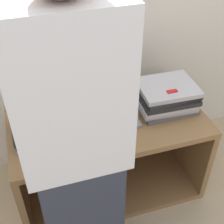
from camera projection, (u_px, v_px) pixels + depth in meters
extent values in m
plane|color=tan|center=(122.00, 220.00, 1.92)|extent=(12.00, 12.00, 0.00)
cube|color=olive|center=(107.00, 121.00, 1.81)|extent=(1.13, 0.61, 0.04)
cube|color=olive|center=(108.00, 180.00, 2.14)|extent=(1.13, 0.61, 0.04)
cube|color=olive|center=(20.00, 173.00, 1.85)|extent=(0.04, 0.61, 0.50)
cube|color=olive|center=(185.00, 136.00, 2.10)|extent=(0.04, 0.61, 0.50)
cube|color=olive|center=(96.00, 125.00, 2.19)|extent=(1.06, 0.04, 0.50)
cube|color=gray|center=(107.00, 117.00, 1.79)|extent=(0.33, 0.27, 0.02)
cube|color=#28282B|center=(107.00, 115.00, 1.79)|extent=(0.27, 0.15, 0.00)
cube|color=gray|center=(99.00, 82.00, 1.82)|extent=(0.33, 0.04, 0.27)
cube|color=black|center=(100.00, 83.00, 1.81)|extent=(0.29, 0.03, 0.23)
cube|color=gray|center=(45.00, 130.00, 1.70)|extent=(0.33, 0.27, 0.03)
cube|color=#232326|center=(45.00, 126.00, 1.69)|extent=(0.33, 0.27, 0.03)
cube|color=#232326|center=(43.00, 123.00, 1.67)|extent=(0.34, 0.28, 0.03)
cube|color=#232326|center=(44.00, 118.00, 1.66)|extent=(0.33, 0.27, 0.03)
cube|color=slate|center=(165.00, 105.00, 1.88)|extent=(0.33, 0.27, 0.03)
cube|color=#B7B7BC|center=(164.00, 101.00, 1.86)|extent=(0.34, 0.28, 0.03)
cube|color=#B7B7BC|center=(164.00, 99.00, 1.83)|extent=(0.33, 0.27, 0.03)
cube|color=#232326|center=(166.00, 96.00, 1.82)|extent=(0.34, 0.28, 0.03)
cube|color=#232326|center=(166.00, 91.00, 1.81)|extent=(0.34, 0.28, 0.03)
cube|color=#B7B7BC|center=(167.00, 87.00, 1.79)|extent=(0.34, 0.28, 0.03)
cube|color=#2D3342|center=(84.00, 219.00, 1.48)|extent=(0.34, 0.20, 0.80)
cube|color=white|center=(71.00, 96.00, 1.03)|extent=(0.40, 0.20, 0.64)
cylinder|color=tan|center=(3.00, 7.00, 1.05)|extent=(0.07, 0.32, 0.07)
cube|color=red|center=(172.00, 91.00, 1.73)|extent=(0.06, 0.02, 0.01)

